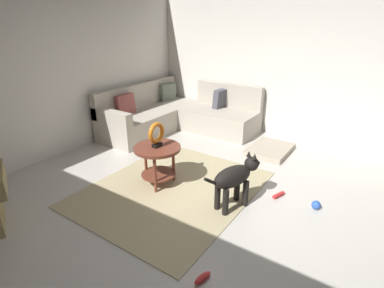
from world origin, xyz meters
TOP-DOWN VIEW (x-y plane):
  - ground_plane at (0.00, 0.00)m, footprint 6.00×6.00m
  - wall_back at (0.00, 2.94)m, footprint 6.00×0.12m
  - wall_right at (2.94, 0.00)m, footprint 0.12×6.00m
  - area_rug at (0.15, 0.70)m, footprint 2.30×1.90m
  - sectional_couch at (1.99, 2.01)m, footprint 2.20×2.25m
  - side_table at (0.15, 0.93)m, footprint 0.60×0.60m
  - torus_sculpture at (0.15, 0.93)m, footprint 0.28×0.08m
  - dog_bed_mat at (1.98, 0.08)m, footprint 0.80×0.60m
  - dog at (0.25, -0.13)m, footprint 0.82×0.38m
  - dog_toy_ball at (0.73, -0.94)m, footprint 0.10×0.10m
  - dog_toy_rope at (0.74, -0.50)m, footprint 0.18×0.11m
  - dog_toy_bone at (-0.88, -0.41)m, footprint 0.19×0.10m

SIDE VIEW (x-z plane):
  - ground_plane at x=0.00m, z-range -0.10..0.00m
  - area_rug at x=0.15m, z-range 0.00..0.01m
  - dog_toy_rope at x=0.74m, z-range 0.00..0.05m
  - dog_toy_bone at x=-0.88m, z-range 0.00..0.06m
  - dog_bed_mat at x=1.98m, z-range 0.00..0.09m
  - dog_toy_ball at x=0.73m, z-range 0.00..0.10m
  - sectional_couch at x=1.99m, z-range -0.15..0.73m
  - dog at x=0.25m, z-range 0.06..0.69m
  - side_table at x=0.15m, z-range 0.15..0.69m
  - torus_sculpture at x=0.15m, z-range 0.55..0.87m
  - wall_back at x=0.00m, z-range 0.00..2.70m
  - wall_right at x=2.94m, z-range 0.00..2.70m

